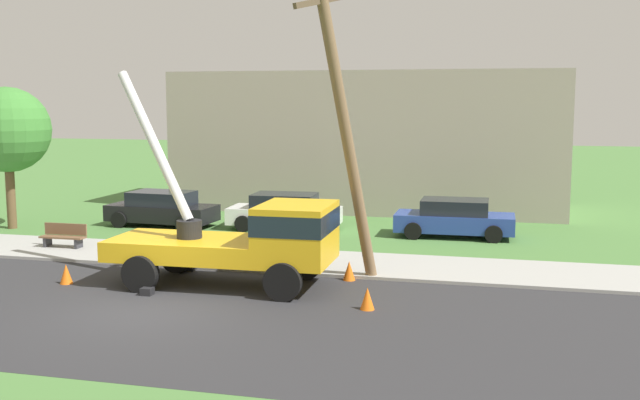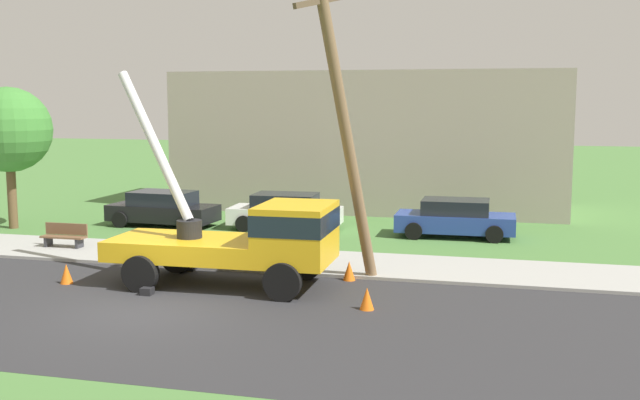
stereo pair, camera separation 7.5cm
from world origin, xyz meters
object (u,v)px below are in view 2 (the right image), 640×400
at_px(parked_sedan_black, 163,209).
at_px(traffic_cone_ahead, 367,299).
at_px(parked_sedan_white, 285,211).
at_px(traffic_cone_curbside, 349,271).
at_px(park_bench, 65,236).
at_px(leaning_utility_pole, 344,121).
at_px(utility_truck, 250,237).
at_px(traffic_cone_behind, 66,274).
at_px(roadside_tree_near, 8,130).
at_px(parked_sedan_blue, 455,218).

bearing_deg(parked_sedan_black, traffic_cone_ahead, -44.28).
bearing_deg(traffic_cone_ahead, parked_sedan_white, 116.58).
bearing_deg(traffic_cone_curbside, park_bench, 169.45).
bearing_deg(leaning_utility_pole, traffic_cone_ahead, -65.39).
relative_size(utility_truck, traffic_cone_behind, 12.16).
xyz_separation_m(traffic_cone_ahead, traffic_cone_behind, (-8.68, 0.53, 0.00)).
bearing_deg(roadside_tree_near, traffic_cone_behind, -46.20).
bearing_deg(traffic_cone_curbside, parked_sedan_blue, 72.45).
bearing_deg(traffic_cone_behind, leaning_utility_pole, 14.77).
bearing_deg(parked_sedan_white, parked_sedan_black, -174.37).
bearing_deg(utility_truck, traffic_cone_ahead, -22.53).
bearing_deg(utility_truck, parked_sedan_blue, 61.62).
bearing_deg(parked_sedan_white, utility_truck, -78.97).
height_order(utility_truck, traffic_cone_curbside, utility_truck).
relative_size(traffic_cone_curbside, parked_sedan_white, 0.13).
distance_m(traffic_cone_ahead, traffic_cone_curbside, 3.05).
height_order(traffic_cone_ahead, parked_sedan_white, parked_sedan_white).
distance_m(parked_sedan_blue, park_bench, 14.09).
bearing_deg(leaning_utility_pole, park_bench, 167.55).
relative_size(traffic_cone_behind, parked_sedan_white, 0.13).
height_order(leaning_utility_pole, park_bench, leaning_utility_pole).
relative_size(utility_truck, traffic_cone_ahead, 12.16).
distance_m(parked_sedan_white, roadside_tree_near, 11.41).
height_order(leaning_utility_pole, parked_sedan_white, leaning_utility_pole).
height_order(traffic_cone_ahead, traffic_cone_behind, same).
height_order(parked_sedan_black, roadside_tree_near, roadside_tree_near).
bearing_deg(traffic_cone_behind, roadside_tree_near, 133.80).
relative_size(traffic_cone_ahead, traffic_cone_curbside, 1.00).
distance_m(park_bench, roadside_tree_near, 6.58).
distance_m(traffic_cone_ahead, traffic_cone_behind, 8.70).
distance_m(leaning_utility_pole, roadside_tree_near, 15.87).
bearing_deg(traffic_cone_curbside, roadside_tree_near, 160.49).
bearing_deg(traffic_cone_behind, utility_truck, 10.25).
distance_m(traffic_cone_ahead, park_bench, 12.45).
bearing_deg(parked_sedan_blue, parked_sedan_black, -177.97).
relative_size(traffic_cone_ahead, roadside_tree_near, 0.10).
bearing_deg(traffic_cone_curbside, utility_truck, -150.62).
distance_m(leaning_utility_pole, parked_sedan_black, 12.56).
relative_size(parked_sedan_black, roadside_tree_near, 0.80).
relative_size(traffic_cone_ahead, parked_sedan_blue, 0.13).
relative_size(leaning_utility_pole, park_bench, 5.53).
bearing_deg(traffic_cone_ahead, parked_sedan_black, 135.72).
relative_size(traffic_cone_behind, park_bench, 0.35).
xyz_separation_m(leaning_utility_pole, park_bench, (-10.34, 2.28, -4.08)).
bearing_deg(parked_sedan_white, traffic_cone_curbside, -61.26).
xyz_separation_m(traffic_cone_curbside, parked_sedan_blue, (2.43, 7.69, 0.43)).
height_order(traffic_cone_behind, parked_sedan_blue, parked_sedan_blue).
bearing_deg(utility_truck, roadside_tree_near, 151.79).
relative_size(parked_sedan_black, parked_sedan_white, 1.01).
bearing_deg(roadside_tree_near, leaning_utility_pole, -20.78).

